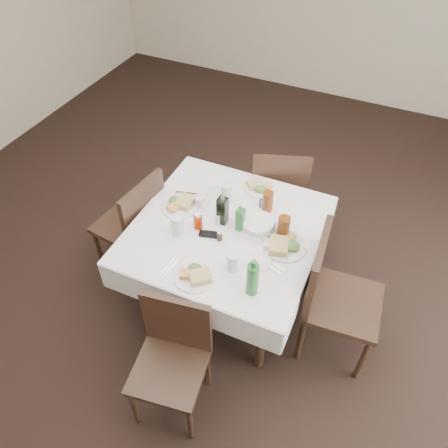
% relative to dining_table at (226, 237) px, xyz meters
% --- Properties ---
extents(ground_plane, '(7.00, 7.00, 0.00)m').
position_rel_dining_table_xyz_m(ground_plane, '(-0.08, -0.02, -0.67)').
color(ground_plane, black).
extents(room_shell, '(6.04, 7.04, 2.80)m').
position_rel_dining_table_xyz_m(room_shell, '(-0.08, -0.02, 1.04)').
color(room_shell, '#BFB396').
rests_on(room_shell, ground).
extents(dining_table, '(1.24, 1.24, 0.76)m').
position_rel_dining_table_xyz_m(dining_table, '(0.00, 0.00, 0.00)').
color(dining_table, black).
rests_on(dining_table, ground).
extents(chair_north, '(0.56, 0.56, 0.93)m').
position_rel_dining_table_xyz_m(chair_north, '(0.11, 0.79, -0.15)').
color(chair_north, black).
rests_on(chair_north, ground).
extents(chair_south, '(0.47, 0.47, 0.87)m').
position_rel_dining_table_xyz_m(chair_south, '(0.03, -0.82, -0.18)').
color(chair_south, black).
rests_on(chair_south, ground).
extents(chair_east, '(0.51, 0.51, 0.99)m').
position_rel_dining_table_xyz_m(chair_east, '(0.76, -0.06, -0.11)').
color(chair_east, black).
rests_on(chair_east, ground).
extents(chair_west, '(0.49, 0.49, 0.93)m').
position_rel_dining_table_xyz_m(chair_west, '(-0.74, -0.02, -0.14)').
color(chair_west, black).
rests_on(chair_west, ground).
extents(meal_north, '(0.23, 0.23, 0.05)m').
position_rel_dining_table_xyz_m(meal_north, '(0.05, 0.46, 0.11)').
color(meal_north, white).
rests_on(meal_north, dining_table).
extents(meal_south, '(0.24, 0.24, 0.05)m').
position_rel_dining_table_xyz_m(meal_south, '(0.00, -0.46, 0.11)').
color(meal_south, white).
rests_on(meal_south, dining_table).
extents(meal_east, '(0.28, 0.28, 0.06)m').
position_rel_dining_table_xyz_m(meal_east, '(0.41, -0.01, 0.11)').
color(meal_east, white).
rests_on(meal_east, dining_table).
extents(meal_west, '(0.26, 0.26, 0.06)m').
position_rel_dining_table_xyz_m(meal_west, '(-0.38, 0.05, 0.11)').
color(meal_west, white).
rests_on(meal_west, dining_table).
extents(side_plate_a, '(0.15, 0.15, 0.01)m').
position_rel_dining_table_xyz_m(side_plate_a, '(-0.21, 0.29, 0.09)').
color(side_plate_a, white).
rests_on(side_plate_a, dining_table).
extents(side_plate_b, '(0.16, 0.16, 0.01)m').
position_rel_dining_table_xyz_m(side_plate_b, '(0.30, -0.19, 0.09)').
color(side_plate_b, white).
rests_on(side_plate_b, dining_table).
extents(water_n, '(0.08, 0.08, 0.14)m').
position_rel_dining_table_xyz_m(water_n, '(-0.11, 0.25, 0.16)').
color(water_n, silver).
rests_on(water_n, dining_table).
extents(water_s, '(0.07, 0.07, 0.13)m').
position_rel_dining_table_xyz_m(water_s, '(0.18, -0.31, 0.15)').
color(water_s, silver).
rests_on(water_s, dining_table).
extents(water_e, '(0.06, 0.06, 0.11)m').
position_rel_dining_table_xyz_m(water_e, '(0.34, 0.14, 0.14)').
color(water_e, silver).
rests_on(water_e, dining_table).
extents(water_w, '(0.08, 0.08, 0.15)m').
position_rel_dining_table_xyz_m(water_w, '(-0.27, -0.18, 0.16)').
color(water_w, silver).
rests_on(water_w, dining_table).
extents(iced_tea_a, '(0.07, 0.07, 0.15)m').
position_rel_dining_table_xyz_m(iced_tea_a, '(0.18, 0.28, 0.16)').
color(iced_tea_a, brown).
rests_on(iced_tea_a, dining_table).
extents(iced_tea_b, '(0.08, 0.08, 0.17)m').
position_rel_dining_table_xyz_m(iced_tea_b, '(0.36, 0.08, 0.17)').
color(iced_tea_b, brown).
rests_on(iced_tea_b, dining_table).
extents(bread_basket, '(0.23, 0.23, 0.08)m').
position_rel_dining_table_xyz_m(bread_basket, '(0.19, 0.07, 0.12)').
color(bread_basket, silver).
rests_on(bread_basket, dining_table).
extents(oil_cruet_dark, '(0.06, 0.06, 0.26)m').
position_rel_dining_table_xyz_m(oil_cruet_dark, '(-0.05, 0.04, 0.20)').
color(oil_cruet_dark, black).
rests_on(oil_cruet_dark, dining_table).
extents(oil_cruet_green, '(0.05, 0.05, 0.22)m').
position_rel_dining_table_xyz_m(oil_cruet_green, '(0.08, 0.03, 0.18)').
color(oil_cruet_green, '#25712F').
rests_on(oil_cruet_green, dining_table).
extents(ketchup_bottle, '(0.06, 0.06, 0.12)m').
position_rel_dining_table_xyz_m(ketchup_bottle, '(-0.17, -0.08, 0.15)').
color(ketchup_bottle, '#AD2100').
rests_on(ketchup_bottle, dining_table).
extents(salt_shaker, '(0.04, 0.04, 0.08)m').
position_rel_dining_table_xyz_m(salt_shaker, '(-0.07, 0.02, 0.13)').
color(salt_shaker, white).
rests_on(salt_shaker, dining_table).
extents(pepper_shaker, '(0.04, 0.04, 0.08)m').
position_rel_dining_table_xyz_m(pepper_shaker, '(0.00, -0.12, 0.13)').
color(pepper_shaker, '#3C2B17').
rests_on(pepper_shaker, dining_table).
extents(coffee_mug, '(0.13, 0.13, 0.09)m').
position_rel_dining_table_xyz_m(coffee_mug, '(-0.25, 0.12, 0.13)').
color(coffee_mug, white).
rests_on(coffee_mug, dining_table).
extents(sunglasses, '(0.14, 0.08, 0.03)m').
position_rel_dining_table_xyz_m(sunglasses, '(-0.07, -0.11, 0.10)').
color(sunglasses, black).
rests_on(sunglasses, dining_table).
extents(green_bottle, '(0.07, 0.07, 0.27)m').
position_rel_dining_table_xyz_m(green_bottle, '(0.35, -0.41, 0.21)').
color(green_bottle, '#25712F').
rests_on(green_bottle, dining_table).
extents(sugar_caddy, '(0.11, 0.08, 0.05)m').
position_rel_dining_table_xyz_m(sugar_caddy, '(0.34, -0.05, 0.11)').
color(sugar_caddy, white).
rests_on(sugar_caddy, dining_table).
extents(cutlery_n, '(0.11, 0.19, 0.01)m').
position_rel_dining_table_xyz_m(cutlery_n, '(0.12, 0.36, 0.09)').
color(cutlery_n, silver).
rests_on(cutlery_n, dining_table).
extents(cutlery_s, '(0.05, 0.16, 0.01)m').
position_rel_dining_table_xyz_m(cutlery_s, '(-0.18, -0.45, 0.09)').
color(cutlery_s, silver).
rests_on(cutlery_s, dining_table).
extents(cutlery_e, '(0.20, 0.11, 0.01)m').
position_rel_dining_table_xyz_m(cutlery_e, '(0.38, -0.18, 0.09)').
color(cutlery_e, silver).
rests_on(cutlery_e, dining_table).
extents(cutlery_w, '(0.18, 0.09, 0.01)m').
position_rel_dining_table_xyz_m(cutlery_w, '(-0.40, 0.18, 0.09)').
color(cutlery_w, silver).
rests_on(cutlery_w, dining_table).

